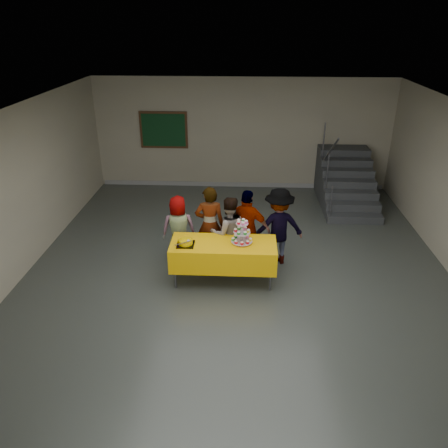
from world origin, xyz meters
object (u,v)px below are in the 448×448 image
object	(u,v)px
bear_cake	(186,242)
schoolchild_a	(179,229)
bake_table	(223,254)
schoolchild_b	(210,225)
cupcake_stand	(242,234)
schoolchild_d	(247,228)
schoolchild_c	(228,233)
staircase	(345,182)
noticeboard	(164,130)
schoolchild_e	(278,227)

from	to	relation	value
bear_cake	schoolchild_a	bearing A→B (deg)	106.63
bake_table	schoolchild_b	bearing A→B (deg)	112.71
bake_table	cupcake_stand	world-z (taller)	cupcake_stand
schoolchild_a	schoolchild_d	distance (m)	1.34
schoolchild_b	schoolchild_c	distance (m)	0.42
bake_table	staircase	bearing A→B (deg)	53.92
bake_table	staircase	xyz separation A→B (m)	(2.95, 4.05, -0.07)
schoolchild_b	schoolchild_d	distance (m)	0.73
cupcake_stand	schoolchild_d	world-z (taller)	schoolchild_d
schoolchild_a	noticeboard	world-z (taller)	noticeboard
bear_cake	staircase	size ratio (longest dim) A/B	0.15
schoolchild_a	bear_cake	bearing A→B (deg)	98.07
schoolchild_b	noticeboard	size ratio (longest dim) A/B	1.20
cupcake_stand	schoolchild_c	xyz separation A→B (m)	(-0.26, 0.48, -0.23)
schoolchild_d	staircase	bearing A→B (deg)	-109.71
schoolchild_e	noticeboard	world-z (taller)	noticeboard
bake_table	schoolchild_c	xyz separation A→B (m)	(0.07, 0.52, 0.16)
cupcake_stand	schoolchild_a	world-z (taller)	schoolchild_a
schoolchild_a	bake_table	bearing A→B (deg)	132.28
schoolchild_a	schoolchild_d	bearing A→B (deg)	166.50
schoolchild_e	staircase	xyz separation A→B (m)	(1.94, 3.33, -0.28)
schoolchild_c	staircase	size ratio (longest dim) A/B	0.60
schoolchild_a	schoolchild_b	world-z (taller)	schoolchild_b
staircase	noticeboard	world-z (taller)	noticeboard
cupcake_stand	schoolchild_a	size ratio (longest dim) A/B	0.33
staircase	cupcake_stand	bearing A→B (deg)	-123.24
schoolchild_a	schoolchild_c	world-z (taller)	schoolchild_c
schoolchild_b	noticeboard	world-z (taller)	noticeboard
cupcake_stand	schoolchild_c	bearing A→B (deg)	117.87
cupcake_stand	bake_table	bearing A→B (deg)	-172.83
schoolchild_a	schoolchild_b	xyz separation A→B (m)	(0.61, -0.02, 0.11)
schoolchild_b	schoolchild_e	bearing A→B (deg)	175.60
bear_cake	schoolchild_b	xyz separation A→B (m)	(0.36, 0.82, -0.05)
bake_table	bear_cake	bearing A→B (deg)	-171.69
cupcake_stand	schoolchild_e	bearing A→B (deg)	44.86
cupcake_stand	noticeboard	size ratio (longest dim) A/B	0.34
cupcake_stand	staircase	xyz separation A→B (m)	(2.63, 4.01, -0.46)
bear_cake	staircase	xyz separation A→B (m)	(3.61, 4.15, -0.34)
bear_cake	schoolchild_d	distance (m)	1.30
staircase	bake_table	bearing A→B (deg)	-126.08
cupcake_stand	schoolchild_a	distance (m)	1.45
noticeboard	schoolchild_e	bearing A→B (deg)	-55.15
schoolchild_a	noticeboard	xyz separation A→B (m)	(-0.98, 4.15, 0.93)
bake_table	schoolchild_e	world-z (taller)	schoolchild_e
staircase	noticeboard	size ratio (longest dim) A/B	1.85
bear_cake	schoolchild_d	xyz separation A→B (m)	(1.08, 0.72, -0.06)
schoolchild_a	staircase	world-z (taller)	staircase
schoolchild_c	schoolchild_e	bearing A→B (deg)	177.93
bear_cake	schoolchild_d	size ratio (longest dim) A/B	0.23
schoolchild_c	noticeboard	bearing A→B (deg)	-80.05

